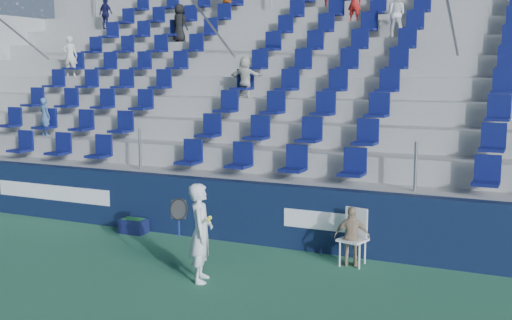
{
  "coord_description": "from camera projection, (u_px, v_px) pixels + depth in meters",
  "views": [
    {
      "loc": [
        5.29,
        -7.93,
        3.36
      ],
      "look_at": [
        0.2,
        2.8,
        1.7
      ],
      "focal_mm": 45.0,
      "sensor_mm": 36.0,
      "label": 1
    }
  ],
  "objects": [
    {
      "name": "ground",
      "position": [
        166.0,
        292.0,
        9.8
      ],
      "size": [
        70.0,
        70.0,
        0.0
      ],
      "primitive_type": "plane",
      "color": "#30714D",
      "rests_on": "ground"
    },
    {
      "name": "sponsor_wall",
      "position": [
        255.0,
        213.0,
        12.54
      ],
      "size": [
        24.0,
        0.32,
        1.2
      ],
      "color": "#0F1B39",
      "rests_on": "ground"
    },
    {
      "name": "grandstand",
      "position": [
        337.0,
        117.0,
        16.89
      ],
      "size": [
        24.0,
        8.17,
        6.63
      ],
      "color": "#9D9D98",
      "rests_on": "ground"
    },
    {
      "name": "tennis_player",
      "position": [
        201.0,
        232.0,
        10.22
      ],
      "size": [
        0.69,
        0.68,
        1.59
      ],
      "color": "white",
      "rests_on": "ground"
    },
    {
      "name": "line_judge_chair",
      "position": [
        355.0,
        232.0,
        11.18
      ],
      "size": [
        0.52,
        0.54,
        0.98
      ],
      "color": "white",
      "rests_on": "ground"
    },
    {
      "name": "line_judge",
      "position": [
        352.0,
        237.0,
        11.04
      ],
      "size": [
        0.66,
        0.41,
        1.05
      ],
      "primitive_type": "imported",
      "rotation": [
        0.0,
        0.0,
        3.41
      ],
      "color": "tan",
      "rests_on": "ground"
    },
    {
      "name": "ball_bin",
      "position": [
        134.0,
        225.0,
        13.34
      ],
      "size": [
        0.55,
        0.37,
        0.31
      ],
      "color": "#10153C",
      "rests_on": "ground"
    }
  ]
}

